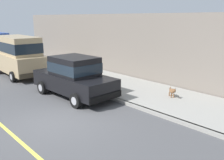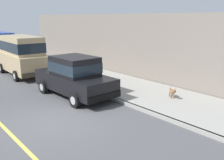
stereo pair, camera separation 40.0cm
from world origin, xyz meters
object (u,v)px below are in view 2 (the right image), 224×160
(car_tan_van, at_px, (22,54))
(dog_brown, at_px, (172,92))
(car_black_sedan, at_px, (74,76))
(fire_hydrant, at_px, (114,86))

(car_tan_van, xyz_separation_m, dog_brown, (3.11, -9.61, -0.97))
(car_black_sedan, bearing_deg, dog_brown, -49.49)
(car_black_sedan, relative_size, fire_hydrant, 6.43)
(car_tan_van, bearing_deg, fire_hydrant, -77.94)
(car_black_sedan, bearing_deg, fire_hydrant, -40.75)
(dog_brown, distance_m, fire_hydrant, 2.71)
(car_tan_van, height_order, dog_brown, car_tan_van)
(car_tan_van, relative_size, dog_brown, 7.81)
(car_tan_van, relative_size, fire_hydrant, 6.83)
(fire_hydrant, bearing_deg, car_black_sedan, 139.25)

